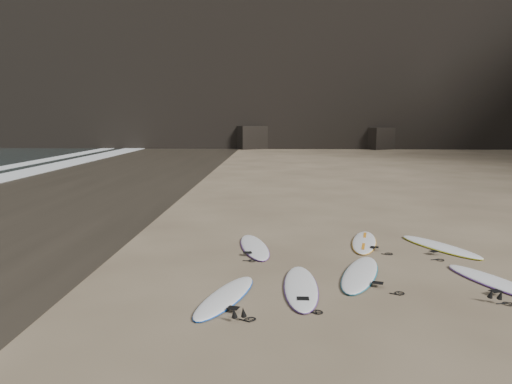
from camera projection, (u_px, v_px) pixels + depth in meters
ground at (413, 281)px, 10.57m from camera, size 240.00×240.00×0.00m
wet_sand at (37, 200)px, 20.99m from camera, size 12.00×200.00×0.01m
surfboard_0 at (225, 296)px, 9.54m from camera, size 1.32×2.59×0.09m
surfboard_1 at (301, 287)px, 10.07m from camera, size 0.68×2.76×0.10m
surfboard_2 at (360, 273)px, 10.92m from camera, size 1.46×2.85×0.10m
surfboard_3 at (496, 282)px, 10.37m from camera, size 1.62×2.66×0.09m
surfboard_5 at (254, 246)px, 13.20m from camera, size 1.14×2.74×0.10m
surfboard_6 at (364, 242)px, 13.70m from camera, size 1.13×2.67×0.09m
surfboard_7 at (440, 246)px, 13.22m from camera, size 1.86×2.69×0.10m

